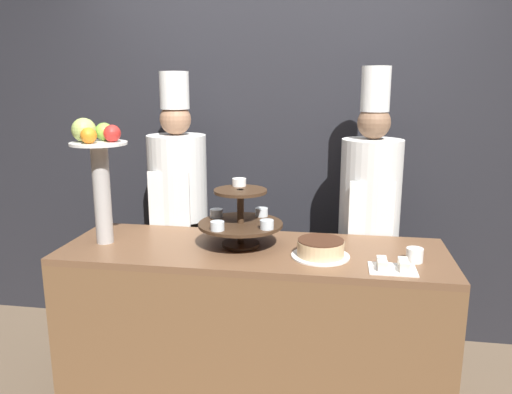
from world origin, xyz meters
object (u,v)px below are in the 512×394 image
at_px(cup_white, 415,255).
at_px(cake_square_tray, 393,266).
at_px(cake_round, 321,249).
at_px(chef_center_left, 369,210).
at_px(fruit_pedestal, 98,162).
at_px(chef_left, 178,202).
at_px(tiered_stand, 241,218).

relative_size(cup_white, cake_square_tray, 0.37).
relative_size(cake_round, cake_square_tray, 1.35).
xyz_separation_m(cake_round, chef_center_left, (0.27, 0.58, 0.06)).
relative_size(fruit_pedestal, cake_round, 2.30).
height_order(chef_left, chef_center_left, chef_center_left).
bearing_deg(cake_square_tray, cake_round, 159.34).
relative_size(fruit_pedestal, chef_left, 0.37).
bearing_deg(cup_white, chef_center_left, 107.32).
bearing_deg(chef_left, tiered_stand, -43.99).
distance_m(tiered_stand, fruit_pedestal, 0.79).
height_order(cup_white, chef_left, chef_left).
xyz_separation_m(cake_square_tray, chef_left, (-1.25, 0.71, 0.09)).
bearing_deg(chef_center_left, tiered_stand, -145.29).
distance_m(fruit_pedestal, cake_round, 1.23).
distance_m(cup_white, cake_square_tray, 0.17).
distance_m(tiered_stand, chef_left, 0.69).
relative_size(tiered_stand, chef_left, 0.25).
bearing_deg(cake_round, fruit_pedestal, 177.81).
relative_size(cake_square_tray, chef_center_left, 0.12).
bearing_deg(tiered_stand, cup_white, -7.06).
relative_size(chef_left, chef_center_left, 0.99).
bearing_deg(fruit_pedestal, cake_round, -2.19).
height_order(cake_square_tray, chef_center_left, chef_center_left).
bearing_deg(cake_round, chef_center_left, 65.58).
height_order(cake_round, cake_square_tray, cake_round).
bearing_deg(cup_white, chef_left, 156.80).
relative_size(cake_round, chef_center_left, 0.16).
distance_m(fruit_pedestal, cake_square_tray, 1.56).
xyz_separation_m(fruit_pedestal, cake_round, (1.16, -0.04, -0.39)).
distance_m(fruit_pedestal, chef_left, 0.68).
xyz_separation_m(tiered_stand, cup_white, (0.87, -0.11, -0.12)).
distance_m(tiered_stand, chef_center_left, 0.84).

